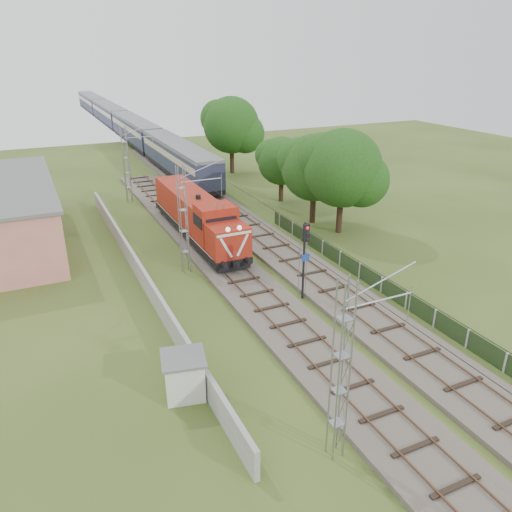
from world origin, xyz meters
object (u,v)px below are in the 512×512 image
locomotive (197,215)px  coach_rake (121,120)px  relay_hut (184,375)px  signal_post (305,248)px

locomotive → coach_rake: bearing=85.2°
locomotive → relay_hut: bearing=-110.6°
coach_rake → signal_post: (-2.28, -72.64, 0.97)m
signal_post → relay_hut: bearing=-148.6°
signal_post → relay_hut: (-10.12, -6.19, -2.59)m
signal_post → relay_hut: signal_post is taller
locomotive → relay_hut: size_ratio=6.89×
coach_rake → signal_post: size_ratio=18.42×
locomotive → relay_hut: (-7.40, -19.70, -1.13)m
signal_post → relay_hut: size_ratio=2.19×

